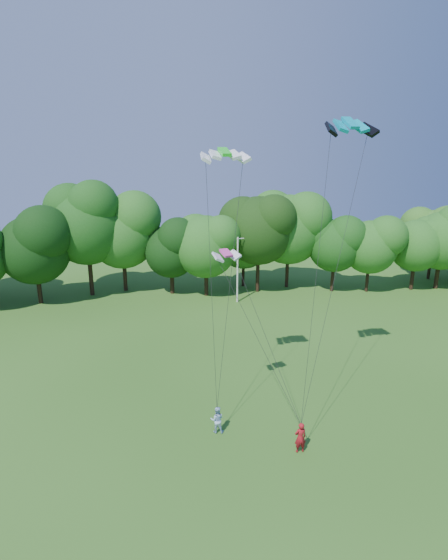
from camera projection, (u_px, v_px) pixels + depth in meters
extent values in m
plane|color=#2A5818|center=(266.00, 552.00, 18.50)|extent=(160.00, 160.00, 0.00)
cylinder|color=silver|center=(237.00, 270.00, 48.86)|extent=(0.19, 0.19, 7.52)
cube|color=silver|center=(238.00, 239.00, 47.87)|extent=(1.48, 0.45, 0.08)
imported|color=#A6151D|center=(300.00, 438.00, 24.47)|extent=(0.71, 0.50, 1.86)
imported|color=#ACCDEF|center=(217.00, 420.00, 26.26)|extent=(0.91, 0.76, 1.69)
cube|color=#059AAE|center=(350.00, 123.00, 25.38)|extent=(3.11, 1.58, 0.79)
cube|color=#22E827|center=(224.00, 152.00, 25.20)|extent=(2.93, 1.56, 0.55)
cube|color=#E940A3|center=(226.00, 253.00, 25.29)|extent=(1.81, 1.32, 0.39)
cylinder|color=black|center=(258.00, 274.00, 53.14)|extent=(0.44, 0.44, 4.47)
ellipsoid|color=#17320E|center=(259.00, 226.00, 51.51)|extent=(8.94, 8.94, 9.75)
cylinder|color=black|center=(430.00, 265.00, 58.71)|extent=(0.45, 0.45, 3.87)
ellipsoid|color=#30611D|center=(435.00, 227.00, 57.30)|extent=(7.74, 7.74, 8.45)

